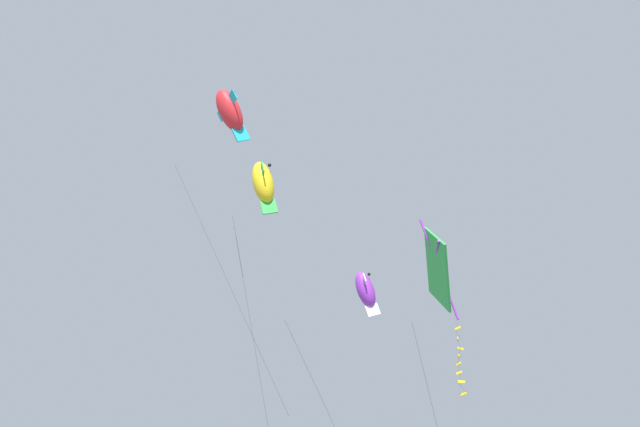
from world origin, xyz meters
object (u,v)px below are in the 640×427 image
kite_fish_highest (365,290)px  kite_diamond_near_left (438,270)px  kite_fish_mid_left (263,183)px  kite_fish_near_right (230,111)px

kite_fish_highest → kite_diamond_near_left: bearing=6.8°
kite_diamond_near_left → kite_fish_highest: 11.51m
kite_fish_mid_left → kite_fish_near_right: size_ratio=1.01×
kite_fish_mid_left → kite_diamond_near_left: size_ratio=1.11×
kite_diamond_near_left → kite_fish_mid_left: bearing=-151.9°
kite_diamond_near_left → kite_fish_highest: size_ratio=0.98×
kite_fish_mid_left → kite_fish_highest: 6.39m
kite_diamond_near_left → kite_fish_highest: bearing=171.8°
kite_fish_highest → kite_fish_near_right: kite_fish_near_right is taller
kite_fish_mid_left → kite_fish_highest: kite_fish_mid_left is taller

